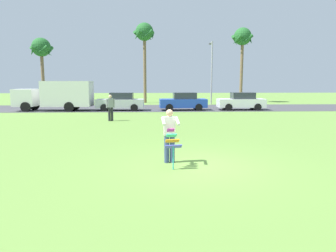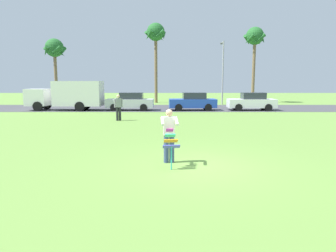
{
  "view_description": "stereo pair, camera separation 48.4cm",
  "coord_description": "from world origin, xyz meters",
  "px_view_note": "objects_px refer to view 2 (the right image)",
  "views": [
    {
      "loc": [
        -1.34,
        -9.31,
        2.61
      ],
      "look_at": [
        -0.83,
        1.48,
        1.05
      ],
      "focal_mm": 33.22,
      "sensor_mm": 36.0,
      "label": 1
    },
    {
      "loc": [
        -0.86,
        -9.32,
        2.61
      ],
      "look_at": [
        -0.83,
        1.48,
        1.05
      ],
      "focal_mm": 33.22,
      "sensor_mm": 36.0,
      "label": 2
    }
  ],
  "objects_px": {
    "parked_car_white": "(251,102)",
    "palm_tree_centre_far": "(254,39)",
    "person_walker_near": "(117,107)",
    "kite_held": "(170,142)",
    "palm_tree_right_near": "(155,36)",
    "parked_car_silver": "(129,102)",
    "parked_truck_white_box": "(68,95)",
    "palm_tree_left_near": "(53,50)",
    "person_kite_flyer": "(168,134)",
    "streetlight_pole": "(222,69)",
    "parked_car_blue": "(192,102)"
  },
  "relations": [
    {
      "from": "parked_car_white",
      "to": "palm_tree_centre_far",
      "type": "bearing_deg",
      "value": 74.5
    },
    {
      "from": "person_walker_near",
      "to": "palm_tree_centre_far",
      "type": "bearing_deg",
      "value": 52.07
    },
    {
      "from": "kite_held",
      "to": "palm_tree_right_near",
      "type": "distance_m",
      "value": 29.65
    },
    {
      "from": "parked_car_silver",
      "to": "parked_car_white",
      "type": "height_order",
      "value": "same"
    },
    {
      "from": "parked_truck_white_box",
      "to": "palm_tree_right_near",
      "type": "height_order",
      "value": "palm_tree_right_near"
    },
    {
      "from": "parked_truck_white_box",
      "to": "palm_tree_left_near",
      "type": "relative_size",
      "value": 0.9
    },
    {
      "from": "parked_car_silver",
      "to": "person_walker_near",
      "type": "bearing_deg",
      "value": -89.21
    },
    {
      "from": "person_kite_flyer",
      "to": "kite_held",
      "type": "distance_m",
      "value": 0.66
    },
    {
      "from": "palm_tree_right_near",
      "to": "streetlight_pole",
      "type": "xyz_separation_m",
      "value": [
        7.55,
        -2.71,
        -3.93
      ]
    },
    {
      "from": "palm_tree_centre_far",
      "to": "parked_car_white",
      "type": "bearing_deg",
      "value": -105.5
    },
    {
      "from": "streetlight_pole",
      "to": "person_walker_near",
      "type": "bearing_deg",
      "value": -122.77
    },
    {
      "from": "palm_tree_right_near",
      "to": "palm_tree_left_near",
      "type": "bearing_deg",
      "value": -174.05
    },
    {
      "from": "person_kite_flyer",
      "to": "parked_truck_white_box",
      "type": "height_order",
      "value": "parked_truck_white_box"
    },
    {
      "from": "palm_tree_right_near",
      "to": "streetlight_pole",
      "type": "bearing_deg",
      "value": -19.71
    },
    {
      "from": "person_kite_flyer",
      "to": "parked_car_blue",
      "type": "xyz_separation_m",
      "value": [
        2.21,
        18.16,
        -0.18
      ]
    },
    {
      "from": "kite_held",
      "to": "streetlight_pole",
      "type": "distance_m",
      "value": 26.91
    },
    {
      "from": "streetlight_pole",
      "to": "kite_held",
      "type": "bearing_deg",
      "value": -103.02
    },
    {
      "from": "parked_car_silver",
      "to": "palm_tree_right_near",
      "type": "bearing_deg",
      "value": 78.92
    },
    {
      "from": "parked_car_white",
      "to": "palm_tree_centre_far",
      "type": "xyz_separation_m",
      "value": [
        2.81,
        10.15,
        6.77
      ]
    },
    {
      "from": "person_kite_flyer",
      "to": "palm_tree_right_near",
      "type": "bearing_deg",
      "value": 93.02
    },
    {
      "from": "parked_car_silver",
      "to": "streetlight_pole",
      "type": "distance_m",
      "value": 12.36
    },
    {
      "from": "kite_held",
      "to": "palm_tree_left_near",
      "type": "distance_m",
      "value": 30.98
    },
    {
      "from": "parked_car_silver",
      "to": "streetlight_pole",
      "type": "xyz_separation_m",
      "value": [
        9.5,
        7.23,
        3.22
      ]
    },
    {
      "from": "palm_tree_left_near",
      "to": "parked_truck_white_box",
      "type": "bearing_deg",
      "value": -63.99
    },
    {
      "from": "person_kite_flyer",
      "to": "streetlight_pole",
      "type": "xyz_separation_m",
      "value": [
        6.07,
        25.39,
        3.05
      ]
    },
    {
      "from": "palm_tree_centre_far",
      "to": "person_walker_near",
      "type": "relative_size",
      "value": 5.2
    },
    {
      "from": "person_kite_flyer",
      "to": "parked_truck_white_box",
      "type": "bearing_deg",
      "value": 116.05
    },
    {
      "from": "person_kite_flyer",
      "to": "person_walker_near",
      "type": "height_order",
      "value": "same"
    },
    {
      "from": "parked_car_blue",
      "to": "streetlight_pole",
      "type": "distance_m",
      "value": 8.81
    },
    {
      "from": "streetlight_pole",
      "to": "person_walker_near",
      "type": "relative_size",
      "value": 4.05
    },
    {
      "from": "palm_tree_right_near",
      "to": "person_walker_near",
      "type": "distance_m",
      "value": 18.75
    },
    {
      "from": "parked_car_silver",
      "to": "parked_car_white",
      "type": "bearing_deg",
      "value": -0.0
    },
    {
      "from": "kite_held",
      "to": "person_walker_near",
      "type": "relative_size",
      "value": 0.68
    },
    {
      "from": "parked_truck_white_box",
      "to": "streetlight_pole",
      "type": "height_order",
      "value": "streetlight_pole"
    },
    {
      "from": "parked_car_silver",
      "to": "parked_car_white",
      "type": "relative_size",
      "value": 1.0
    },
    {
      "from": "person_kite_flyer",
      "to": "parked_truck_white_box",
      "type": "xyz_separation_m",
      "value": [
        -8.88,
        18.16,
        0.46
      ]
    },
    {
      "from": "palm_tree_left_near",
      "to": "streetlight_pole",
      "type": "height_order",
      "value": "palm_tree_left_near"
    },
    {
      "from": "parked_truck_white_box",
      "to": "palm_tree_left_near",
      "type": "distance_m",
      "value": 10.79
    },
    {
      "from": "kite_held",
      "to": "parked_car_silver",
      "type": "height_order",
      "value": "parked_car_silver"
    },
    {
      "from": "parked_car_blue",
      "to": "person_walker_near",
      "type": "bearing_deg",
      "value": -126.92
    },
    {
      "from": "kite_held",
      "to": "parked_car_white",
      "type": "relative_size",
      "value": 0.28
    },
    {
      "from": "kite_held",
      "to": "parked_car_blue",
      "type": "distance_m",
      "value": 18.93
    },
    {
      "from": "palm_tree_right_near",
      "to": "streetlight_pole",
      "type": "relative_size",
      "value": 1.35
    },
    {
      "from": "person_kite_flyer",
      "to": "palm_tree_centre_far",
      "type": "distance_m",
      "value": 30.84
    },
    {
      "from": "palm_tree_centre_far",
      "to": "parked_truck_white_box",
      "type": "bearing_deg",
      "value": -152.14
    },
    {
      "from": "parked_car_blue",
      "to": "palm_tree_right_near",
      "type": "xyz_separation_m",
      "value": [
        -3.69,
        9.93,
        7.16
      ]
    },
    {
      "from": "parked_car_white",
      "to": "palm_tree_right_near",
      "type": "xyz_separation_m",
      "value": [
        -8.99,
        9.93,
        7.16
      ]
    },
    {
      "from": "parked_truck_white_box",
      "to": "streetlight_pole",
      "type": "distance_m",
      "value": 16.8
    },
    {
      "from": "parked_car_white",
      "to": "person_kite_flyer",
      "type": "bearing_deg",
      "value": -112.45
    },
    {
      "from": "parked_car_white",
      "to": "streetlight_pole",
      "type": "relative_size",
      "value": 0.6
    }
  ]
}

